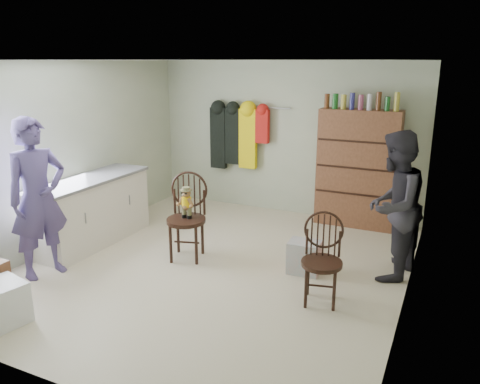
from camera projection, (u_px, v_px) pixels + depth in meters
The scene contains 11 objects.
ground_plane at pixel (215, 266), 5.88m from camera, with size 5.00×5.00×0.00m, color beige.
room_walls at pixel (233, 136), 5.92m from camera, with size 5.00×5.00×5.00m.
counter at pixel (92, 210), 6.55m from camera, with size 0.64×1.86×0.94m.
plastic_tub at pixel (1, 303), 4.57m from camera, with size 0.44×0.41×0.41m, color white.
chair_front at pixel (187, 211), 6.01m from camera, with size 0.62×0.62×1.12m.
chair_far at pixel (322, 255), 4.92m from camera, with size 0.52×0.52×0.97m.
striped_bag at pixel (304, 257), 5.66m from camera, with size 0.38×0.29×0.40m, color #E57D72.
person_left at pixel (38, 198), 5.43m from camera, with size 0.69×0.45×1.90m, color #50437C.
person_right at pixel (393, 206), 5.39m from camera, with size 0.85×0.66×1.75m, color #2D2B33.
dresser at pixel (357, 168), 7.13m from camera, with size 1.20×0.39×2.07m.
coat_rack at pixel (237, 136), 7.96m from camera, with size 1.42×0.12×1.09m.
Camera 1 is at (2.57, -4.77, 2.50)m, focal length 35.00 mm.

